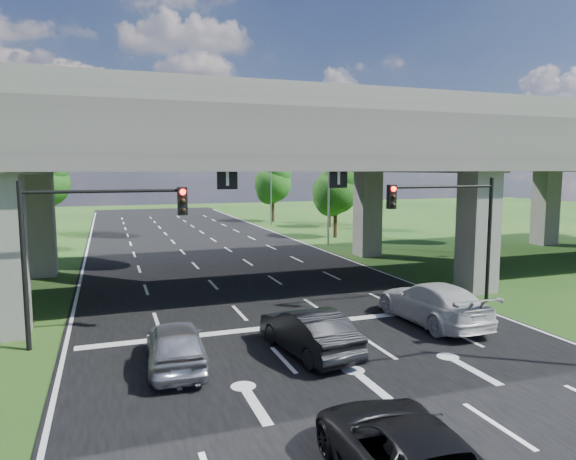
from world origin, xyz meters
TOP-DOWN VIEW (x-y plane):
  - ground at (0.00, 0.00)m, footprint 160.00×160.00m
  - road at (0.00, 10.00)m, footprint 18.00×120.00m
  - overpass at (0.00, 12.00)m, footprint 80.00×15.00m
  - signal_right at (7.82, 3.94)m, footprint 5.76×0.54m
  - signal_left at (-7.82, 3.94)m, footprint 5.76×0.54m
  - streetlight_far at (10.10, 24.00)m, footprint 3.38×0.25m
  - streetlight_beyond at (10.10, 40.00)m, footprint 3.38×0.25m
  - tree_left_near at (-13.95, 26.00)m, footprint 4.50×4.50m
  - tree_left_far at (-12.95, 42.00)m, footprint 4.80×4.80m
  - tree_right_near at (13.05, 28.00)m, footprint 4.20×4.20m
  - tree_right_mid at (16.05, 36.00)m, footprint 3.91×3.90m
  - tree_right_far at (12.05, 44.00)m, footprint 4.50×4.50m
  - car_silver at (-5.27, 0.55)m, footprint 2.10×4.63m
  - car_dark at (-0.78, 0.30)m, footprint 2.27×4.94m
  - car_white at (5.40, 1.90)m, footprint 2.48×5.86m
  - car_trailing at (-1.77, -7.47)m, footprint 2.79×5.52m

SIDE VIEW (x-z plane):
  - ground at x=0.00m, z-range 0.00..0.00m
  - road at x=0.00m, z-range 0.00..0.03m
  - car_trailing at x=-1.77m, z-range 0.03..1.53m
  - car_silver at x=-5.27m, z-range 0.03..1.57m
  - car_dark at x=-0.78m, z-range 0.03..1.60m
  - car_white at x=5.40m, z-range 0.03..1.72m
  - tree_right_mid at x=16.05m, z-range 0.79..7.55m
  - signal_right at x=7.82m, z-range 1.19..7.19m
  - signal_left at x=-7.82m, z-range 1.19..7.19m
  - tree_right_near at x=13.05m, z-range 0.86..8.14m
  - tree_left_near at x=-13.95m, z-range 0.92..8.72m
  - tree_right_far at x=12.05m, z-range 0.92..8.72m
  - tree_left_far at x=-12.95m, z-range 0.98..9.30m
  - streetlight_far at x=10.10m, z-range 0.85..10.85m
  - streetlight_beyond at x=10.10m, z-range 0.85..10.85m
  - overpass at x=0.00m, z-range 2.92..12.92m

